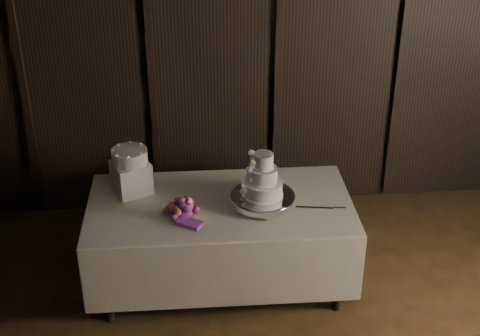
{
  "coord_description": "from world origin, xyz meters",
  "views": [
    {
      "loc": [
        -0.85,
        -2.03,
        3.38
      ],
      "look_at": [
        -0.45,
        2.24,
        1.05
      ],
      "focal_mm": 50.0,
      "sensor_mm": 36.0,
      "label": 1
    }
  ],
  "objects_px": {
    "display_table": "(221,241)",
    "cake_stand": "(263,201)",
    "small_cake": "(130,156)",
    "bouquet": "(182,209)",
    "box_pedestal": "(131,177)",
    "wedding_cake": "(260,180)"
  },
  "relations": [
    {
      "from": "wedding_cake",
      "to": "bouquet",
      "type": "xyz_separation_m",
      "value": [
        -0.57,
        -0.08,
        -0.16
      ]
    },
    {
      "from": "small_cake",
      "to": "box_pedestal",
      "type": "bearing_deg",
      "value": 0.0
    },
    {
      "from": "display_table",
      "to": "wedding_cake",
      "type": "distance_m",
      "value": 0.64
    },
    {
      "from": "cake_stand",
      "to": "bouquet",
      "type": "relative_size",
      "value": 1.23
    },
    {
      "from": "display_table",
      "to": "box_pedestal",
      "type": "height_order",
      "value": "box_pedestal"
    },
    {
      "from": "box_pedestal",
      "to": "display_table",
      "type": "bearing_deg",
      "value": -19.58
    },
    {
      "from": "small_cake",
      "to": "bouquet",
      "type": "bearing_deg",
      "value": -46.47
    },
    {
      "from": "wedding_cake",
      "to": "box_pedestal",
      "type": "bearing_deg",
      "value": 156.21
    },
    {
      "from": "cake_stand",
      "to": "small_cake",
      "type": "bearing_deg",
      "value": 162.53
    },
    {
      "from": "box_pedestal",
      "to": "small_cake",
      "type": "distance_m",
      "value": 0.18
    },
    {
      "from": "wedding_cake",
      "to": "small_cake",
      "type": "bearing_deg",
      "value": 156.21
    },
    {
      "from": "display_table",
      "to": "cake_stand",
      "type": "xyz_separation_m",
      "value": [
        0.31,
        -0.07,
        0.39
      ]
    },
    {
      "from": "wedding_cake",
      "to": "small_cake",
      "type": "relative_size",
      "value": 1.27
    },
    {
      "from": "display_table",
      "to": "cake_stand",
      "type": "distance_m",
      "value": 0.5
    },
    {
      "from": "bouquet",
      "to": "small_cake",
      "type": "bearing_deg",
      "value": 133.53
    },
    {
      "from": "display_table",
      "to": "wedding_cake",
      "type": "xyz_separation_m",
      "value": [
        0.29,
        -0.09,
        0.57
      ]
    },
    {
      "from": "display_table",
      "to": "cake_stand",
      "type": "bearing_deg",
      "value": -11.85
    },
    {
      "from": "cake_stand",
      "to": "small_cake",
      "type": "distance_m",
      "value": 1.05
    },
    {
      "from": "box_pedestal",
      "to": "wedding_cake",
      "type": "bearing_deg",
      "value": -18.7
    },
    {
      "from": "small_cake",
      "to": "wedding_cake",
      "type": "bearing_deg",
      "value": -18.7
    },
    {
      "from": "box_pedestal",
      "to": "bouquet",
      "type": "bearing_deg",
      "value": -46.47
    },
    {
      "from": "cake_stand",
      "to": "box_pedestal",
      "type": "relative_size",
      "value": 1.86
    }
  ]
}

